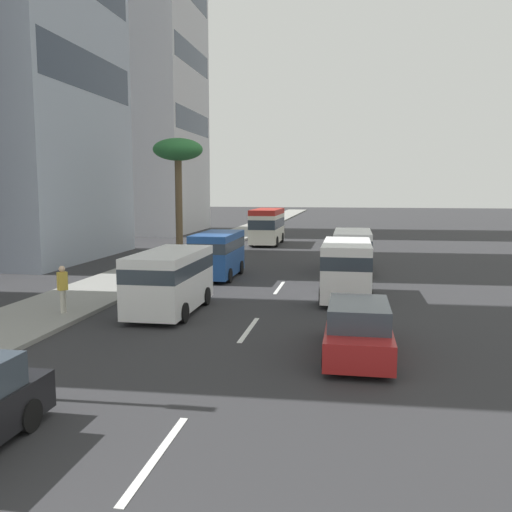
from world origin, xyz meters
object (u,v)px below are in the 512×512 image
(pedestrian_near_lamp, at_px, (63,287))
(van_seventh, at_px, (170,278))
(car_fifth, at_px, (358,330))
(van_sixth, at_px, (218,252))
(minibus_second, at_px, (267,225))
(palm_tree, at_px, (178,154))
(van_fourth, at_px, (347,266))
(van_lead, at_px, (352,248))

(pedestrian_near_lamp, bearing_deg, van_seventh, -33.41)
(car_fifth, bearing_deg, van_sixth, 29.93)
(car_fifth, height_order, van_seventh, van_seventh)
(car_fifth, bearing_deg, minibus_second, 13.58)
(van_sixth, distance_m, palm_tree, 9.42)
(car_fifth, distance_m, pedestrian_near_lamp, 10.92)
(car_fifth, distance_m, palm_tree, 22.71)
(minibus_second, relative_size, pedestrian_near_lamp, 3.53)
(van_seventh, distance_m, palm_tree, 16.17)
(minibus_second, height_order, van_sixth, minibus_second)
(van_fourth, distance_m, palm_tree, 16.30)
(van_lead, height_order, van_seventh, van_seventh)
(minibus_second, relative_size, van_fourth, 1.25)
(van_sixth, xyz_separation_m, van_seventh, (-8.13, -0.17, -0.02))
(minibus_second, relative_size, van_seventh, 1.22)
(van_fourth, xyz_separation_m, palm_tree, (10.89, 10.85, 5.41))
(van_fourth, bearing_deg, van_sixth, 56.41)
(van_lead, height_order, palm_tree, palm_tree)
(van_fourth, height_order, car_fifth, van_fourth)
(car_fifth, relative_size, pedestrian_near_lamp, 2.68)
(van_lead, relative_size, van_sixth, 1.09)
(van_sixth, height_order, van_seventh, van_sixth)
(minibus_second, bearing_deg, van_lead, 26.96)
(minibus_second, distance_m, car_fifth, 30.37)
(car_fifth, height_order, pedestrian_near_lamp, pedestrian_near_lamp)
(palm_tree, bearing_deg, car_fifth, -149.05)
(pedestrian_near_lamp, relative_size, palm_tree, 0.23)
(van_lead, height_order, minibus_second, minibus_second)
(van_seventh, xyz_separation_m, pedestrian_near_lamp, (-1.35, 3.62, -0.22))
(pedestrian_near_lamp, bearing_deg, minibus_second, 28.82)
(van_fourth, height_order, van_seventh, van_fourth)
(pedestrian_near_lamp, height_order, palm_tree, palm_tree)
(car_fifth, xyz_separation_m, pedestrian_near_lamp, (2.83, 10.54, 0.37))
(van_lead, distance_m, palm_tree, 12.74)
(minibus_second, bearing_deg, van_fourth, 17.25)
(minibus_second, xyz_separation_m, palm_tree, (-10.74, 4.13, 5.18))
(van_fourth, xyz_separation_m, van_sixth, (4.44, 6.68, -0.04))
(van_lead, distance_m, van_fourth, 7.93)
(van_fourth, xyz_separation_m, pedestrian_near_lamp, (-5.04, 10.13, -0.28))
(car_fifth, bearing_deg, pedestrian_near_lamp, 74.94)
(van_fourth, bearing_deg, minibus_second, 17.25)
(van_lead, relative_size, van_seventh, 1.03)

